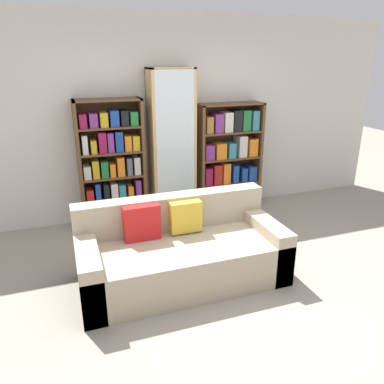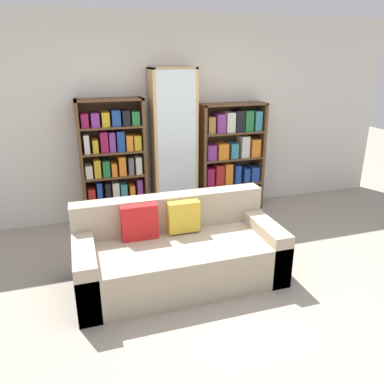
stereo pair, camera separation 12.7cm
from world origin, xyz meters
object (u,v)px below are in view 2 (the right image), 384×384
at_px(bookshelf_right, 231,160).
at_px(wine_bottle, 208,214).
at_px(display_cabinet, 173,147).
at_px(bookshelf_left, 114,165).
at_px(couch, 178,253).

relative_size(bookshelf_right, wine_bottle, 4.34).
height_order(display_cabinet, bookshelf_right, display_cabinet).
distance_m(bookshelf_left, display_cabinet, 0.84).
bearing_deg(couch, bookshelf_left, 104.48).
height_order(bookshelf_right, wine_bottle, bookshelf_right).
bearing_deg(wine_bottle, bookshelf_left, 158.13).
relative_size(couch, display_cabinet, 0.99).
bearing_deg(bookshelf_right, bookshelf_left, 179.97).
distance_m(couch, bookshelf_left, 1.75).
distance_m(couch, display_cabinet, 1.80).
relative_size(bookshelf_left, display_cabinet, 0.82).
height_order(bookshelf_left, bookshelf_right, bookshelf_left).
distance_m(display_cabinet, wine_bottle, 1.03).
distance_m(bookshelf_right, wine_bottle, 0.92).
height_order(display_cabinet, wine_bottle, display_cabinet).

